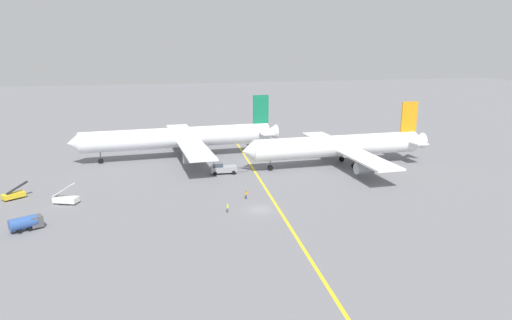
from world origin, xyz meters
name	(u,v)px	position (x,y,z in m)	size (l,w,h in m)	color
ground_plane	(260,209)	(0.00, 0.00, 0.00)	(600.00, 600.00, 0.00)	slate
taxiway_stripe	(267,191)	(4.13, 10.00, 0.00)	(0.50, 120.00, 0.01)	yellow
airliner_at_gate_left	(180,138)	(-10.79, 43.06, 5.50)	(54.96, 48.27, 16.08)	white
airliner_being_pushed	(339,146)	(26.68, 25.56, 4.96)	(48.46, 43.44, 15.39)	white
pushback_tug	(223,168)	(-2.47, 25.29, 1.24)	(9.27, 3.28, 2.92)	gray
gse_belt_loader_portside	(14,195)	(-45.05, 17.11, 0.83)	(4.72, 3.88, 3.02)	gold
gse_stair_truck_yellow	(66,198)	(-34.81, 11.84, 1.03)	(4.93, 3.61, 4.06)	silver
gse_fuel_bowser_stubby	(26,223)	(-38.82, -0.29, 1.33)	(5.22, 3.92, 2.40)	#2D5199
ground_crew_wing_walker_right	(228,208)	(-6.00, -0.20, 0.89)	(0.36, 0.36, 1.71)	#4C4C51
ground_crew_marshaller_foreground	(246,195)	(-1.15, 6.29, 0.89)	(0.46, 0.36, 1.71)	#2D3351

